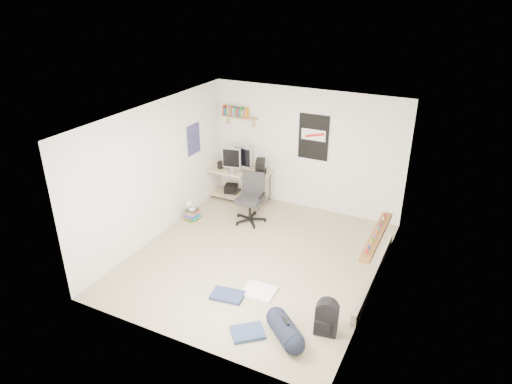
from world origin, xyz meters
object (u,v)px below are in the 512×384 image
at_px(duffel_bag, 285,330).
at_px(book_stack, 192,214).
at_px(office_chair, 250,199).
at_px(backpack, 326,320).
at_px(desk, 237,184).

relative_size(duffel_bag, book_stack, 1.20).
bearing_deg(office_chair, backpack, -51.08).
relative_size(office_chair, duffel_bag, 1.74).
xyz_separation_m(desk, duffel_bag, (2.63, -3.50, -0.22)).
bearing_deg(desk, duffel_bag, -63.70).
height_order(office_chair, backpack, office_chair).
xyz_separation_m(office_chair, book_stack, (-1.05, -0.48, -0.34)).
bearing_deg(duffel_bag, backpack, 81.37).
bearing_deg(duffel_bag, office_chair, 166.43).
distance_m(backpack, duffel_bag, 0.59).
distance_m(office_chair, backpack, 3.33).
relative_size(office_chair, backpack, 2.41).
height_order(office_chair, book_stack, office_chair).
distance_m(desk, book_stack, 1.32).
xyz_separation_m(backpack, duffel_bag, (-0.45, -0.38, -0.06)).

